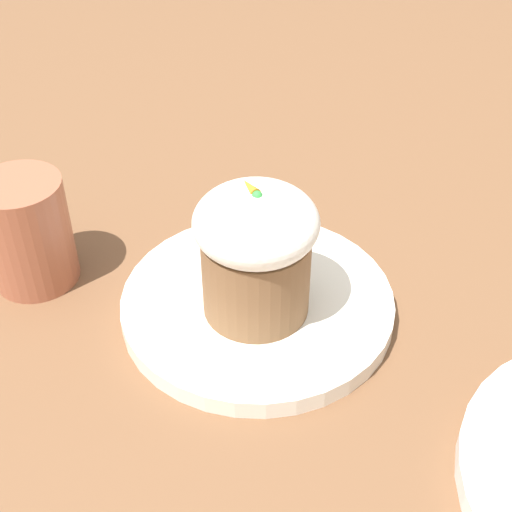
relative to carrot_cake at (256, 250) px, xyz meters
name	(u,v)px	position (x,y,z in m)	size (l,w,h in m)	color
ground_plane	(257,311)	(0.01, -0.01, -0.07)	(4.00, 4.00, 0.00)	brown
dessert_plate	(257,304)	(0.01, -0.01, -0.07)	(0.22, 0.22, 0.02)	white
carrot_cake	(256,250)	(0.00, 0.00, 0.00)	(0.09, 0.09, 0.11)	brown
spoon	(251,288)	(0.02, 0.00, -0.05)	(0.12, 0.06, 0.01)	silver
coffee_cup	(27,231)	(0.13, 0.15, -0.03)	(0.10, 0.07, 0.10)	#9E563D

